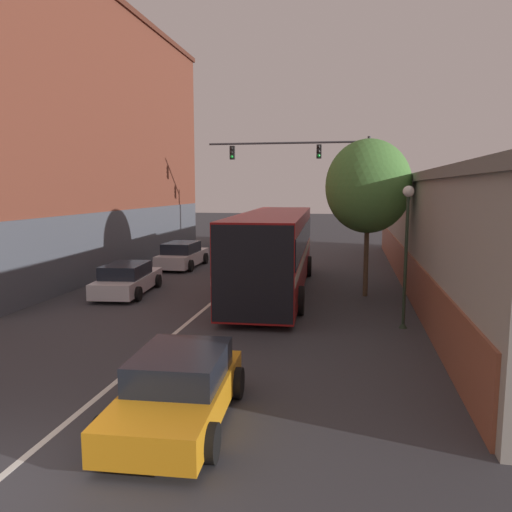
% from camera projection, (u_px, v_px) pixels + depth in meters
% --- Properties ---
extents(lane_center_line, '(0.14, 39.87, 0.01)m').
position_uv_depth(lane_center_line, '(224.00, 293.00, 20.73)').
color(lane_center_line, silver).
rests_on(lane_center_line, ground_plane).
extents(building_left_brick, '(6.45, 22.57, 13.76)m').
position_uv_depth(building_left_brick, '(77.00, 139.00, 27.04)').
color(building_left_brick, brown).
rests_on(building_left_brick, ground_plane).
extents(building_right_storefront, '(6.82, 29.96, 4.88)m').
position_uv_depth(building_right_storefront, '(484.00, 230.00, 21.36)').
color(building_right_storefront, '#9E998E').
rests_on(building_right_storefront, ground_plane).
extents(bus, '(3.26, 12.42, 3.31)m').
position_uv_depth(bus, '(274.00, 247.00, 20.81)').
color(bus, maroon).
rests_on(bus, ground_plane).
extents(hatchback_foreground, '(2.18, 4.09, 1.29)m').
position_uv_depth(hatchback_foreground, '(179.00, 389.00, 9.24)').
color(hatchback_foreground, orange).
rests_on(hatchback_foreground, ground_plane).
extents(parked_car_left_near, '(2.01, 4.56, 1.40)m').
position_uv_depth(parked_car_left_near, '(182.00, 255.00, 27.40)').
color(parked_car_left_near, silver).
rests_on(parked_car_left_near, ground_plane).
extents(parked_car_left_mid, '(2.25, 4.55, 1.28)m').
position_uv_depth(parked_car_left_mid, '(127.00, 279.00, 20.50)').
color(parked_car_left_mid, silver).
rests_on(parked_car_left_mid, ground_plane).
extents(parked_car_left_far, '(2.18, 4.19, 1.27)m').
position_uv_depth(parked_car_left_far, '(232.00, 237.00, 37.91)').
color(parked_car_left_far, black).
rests_on(parked_car_left_far, ground_plane).
extents(traffic_signal_gantry, '(9.50, 0.36, 7.25)m').
position_uv_depth(traffic_signal_gantry, '(320.00, 172.00, 29.08)').
color(traffic_signal_gantry, '#333338').
rests_on(traffic_signal_gantry, ground_plane).
extents(street_lamp, '(0.34, 0.34, 4.39)m').
position_uv_depth(street_lamp, '(406.00, 242.00, 15.18)').
color(street_lamp, '#233323').
rests_on(street_lamp, ground_plane).
extents(street_tree_near, '(3.34, 3.01, 6.23)m').
position_uv_depth(street_tree_near, '(368.00, 186.00, 19.56)').
color(street_tree_near, brown).
rests_on(street_tree_near, ground_plane).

